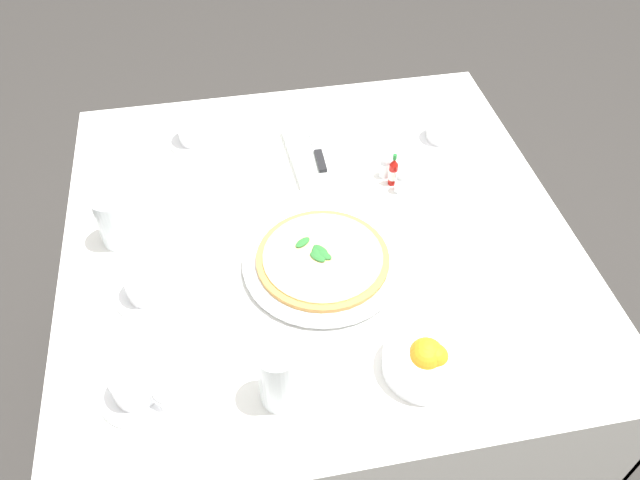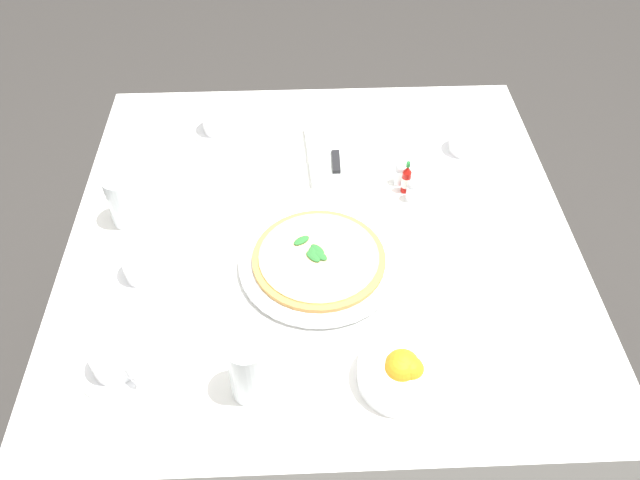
# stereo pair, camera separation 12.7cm
# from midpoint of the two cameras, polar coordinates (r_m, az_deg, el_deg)

# --- Properties ---
(ground_plane) EXTENTS (8.00, 8.00, 0.00)m
(ground_plane) POSITION_cam_midpoint_polar(r_m,az_deg,el_deg) (1.92, -2.12, -14.70)
(ground_plane) COLOR #33302D
(dining_table) EXTENTS (1.06, 1.06, 0.74)m
(dining_table) POSITION_cam_midpoint_polar(r_m,az_deg,el_deg) (1.43, -2.77, -2.93)
(dining_table) COLOR white
(dining_table) RESTS_ON ground_plane
(pizza_plate) EXTENTS (0.32, 0.32, 0.02)m
(pizza_plate) POSITION_cam_midpoint_polar(r_m,az_deg,el_deg) (1.24, -2.68, -2.21)
(pizza_plate) COLOR white
(pizza_plate) RESTS_ON dining_table
(pizza) EXTENTS (0.27, 0.27, 0.02)m
(pizza) POSITION_cam_midpoint_polar(r_m,az_deg,el_deg) (1.23, -2.71, -1.78)
(pizza) COLOR #C68E47
(pizza) RESTS_ON pizza_plate
(coffee_cup_back_corner) EXTENTS (0.13, 0.13, 0.07)m
(coffee_cup_back_corner) POSITION_cam_midpoint_polar(r_m,az_deg,el_deg) (1.57, -13.80, 9.58)
(coffee_cup_back_corner) COLOR white
(coffee_cup_back_corner) RESTS_ON dining_table
(coffee_cup_far_right) EXTENTS (0.13, 0.13, 0.06)m
(coffee_cup_far_right) POSITION_cam_midpoint_polar(r_m,az_deg,el_deg) (1.25, -18.48, -4.14)
(coffee_cup_far_right) COLOR white
(coffee_cup_far_right) RESTS_ON dining_table
(coffee_cup_left_edge) EXTENTS (0.13, 0.13, 0.06)m
(coffee_cup_left_edge) POSITION_cam_midpoint_polar(r_m,az_deg,el_deg) (1.12, -19.76, -12.67)
(coffee_cup_left_edge) COLOR white
(coffee_cup_left_edge) RESTS_ON dining_table
(coffee_cup_right_edge) EXTENTS (0.13, 0.13, 0.06)m
(coffee_cup_right_edge) POSITION_cam_midpoint_polar(r_m,az_deg,el_deg) (1.56, 8.84, 9.75)
(coffee_cup_right_edge) COLOR white
(coffee_cup_right_edge) RESTS_ON dining_table
(water_glass_near_right) EXTENTS (0.07, 0.07, 0.12)m
(water_glass_near_right) POSITION_cam_midpoint_polar(r_m,az_deg,el_deg) (1.35, -20.82, 1.47)
(water_glass_near_right) COLOR white
(water_glass_near_right) RESTS_ON dining_table
(water_glass_far_left) EXTENTS (0.07, 0.07, 0.13)m
(water_glass_far_left) POSITION_cam_midpoint_polar(r_m,az_deg,el_deg) (1.04, -7.35, -12.71)
(water_glass_far_left) COLOR white
(water_glass_far_left) RESTS_ON dining_table
(napkin_folded) EXTENTS (0.23, 0.14, 0.02)m
(napkin_folded) POSITION_cam_midpoint_polar(r_m,az_deg,el_deg) (1.50, -2.71, 7.82)
(napkin_folded) COLOR white
(napkin_folded) RESTS_ON dining_table
(dinner_knife) EXTENTS (0.20, 0.02, 0.01)m
(dinner_knife) POSITION_cam_midpoint_polar(r_m,az_deg,el_deg) (1.49, -2.75, 8.31)
(dinner_knife) COLOR silver
(dinner_knife) RESTS_ON napkin_folded
(citrus_bowl) EXTENTS (0.15, 0.15, 0.07)m
(citrus_bowl) POSITION_cam_midpoint_polar(r_m,az_deg,el_deg) (1.09, 6.39, -11.02)
(citrus_bowl) COLOR white
(citrus_bowl) RESTS_ON dining_table
(hot_sauce_bottle) EXTENTS (0.02, 0.02, 0.08)m
(hot_sauce_bottle) POSITION_cam_midpoint_polar(r_m,az_deg,el_deg) (1.41, 4.15, 6.12)
(hot_sauce_bottle) COLOR #B7140F
(hot_sauce_bottle) RESTS_ON dining_table
(salt_shaker) EXTENTS (0.03, 0.03, 0.06)m
(salt_shaker) POSITION_cam_midpoint_polar(r_m,az_deg,el_deg) (1.43, 3.48, 6.52)
(salt_shaker) COLOR white
(salt_shaker) RESTS_ON dining_table
(pepper_shaker) EXTENTS (0.03, 0.03, 0.06)m
(pepper_shaker) POSITION_cam_midpoint_polar(r_m,az_deg,el_deg) (1.40, 4.80, 5.15)
(pepper_shaker) COLOR white
(pepper_shaker) RESTS_ON dining_table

